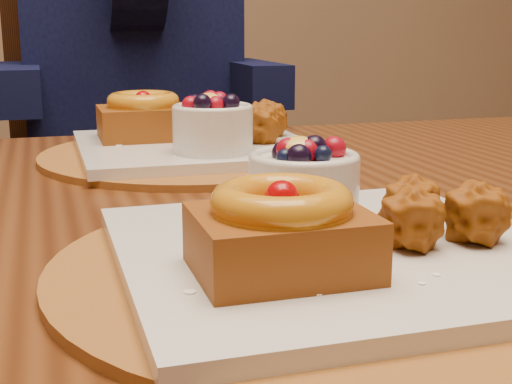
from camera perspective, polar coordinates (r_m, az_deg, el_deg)
dining_table at (r=0.71m, az=-1.00°, el=-6.59°), size 1.60×0.90×0.76m
place_setting_near at (r=0.48m, az=5.77°, el=-3.81°), size 0.38×0.38×0.08m
place_setting_far at (r=0.88m, az=-5.04°, el=4.32°), size 0.38×0.38×0.09m
chair_far at (r=1.52m, az=-10.79°, el=-0.75°), size 0.56×0.56×1.00m
diner at (r=1.53m, az=-10.09°, el=13.65°), size 0.53×0.51×0.87m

